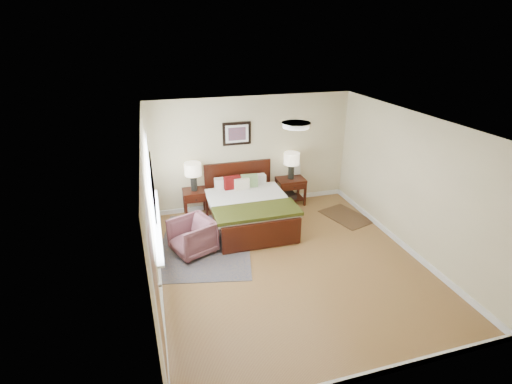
# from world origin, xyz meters

# --- Properties ---
(floor) EXTENTS (5.00, 5.00, 0.00)m
(floor) POSITION_xyz_m (0.00, 0.00, 0.00)
(floor) COLOR olive
(floor) RESTS_ON ground
(back_wall) EXTENTS (4.50, 0.04, 2.50)m
(back_wall) POSITION_xyz_m (0.00, 2.50, 1.25)
(back_wall) COLOR beige
(back_wall) RESTS_ON ground
(front_wall) EXTENTS (4.50, 0.04, 2.50)m
(front_wall) POSITION_xyz_m (0.00, -2.50, 1.25)
(front_wall) COLOR beige
(front_wall) RESTS_ON ground
(left_wall) EXTENTS (0.04, 5.00, 2.50)m
(left_wall) POSITION_xyz_m (-2.25, 0.00, 1.25)
(left_wall) COLOR beige
(left_wall) RESTS_ON ground
(right_wall) EXTENTS (0.04, 5.00, 2.50)m
(right_wall) POSITION_xyz_m (2.25, 0.00, 1.25)
(right_wall) COLOR beige
(right_wall) RESTS_ON ground
(ceiling) EXTENTS (4.50, 5.00, 0.02)m
(ceiling) POSITION_xyz_m (0.00, 0.00, 2.50)
(ceiling) COLOR white
(ceiling) RESTS_ON back_wall
(window) EXTENTS (0.11, 2.72, 1.32)m
(window) POSITION_xyz_m (-2.20, 0.70, 1.38)
(window) COLOR silver
(window) RESTS_ON left_wall
(door) EXTENTS (0.06, 1.00, 2.18)m
(door) POSITION_xyz_m (-2.23, -1.75, 1.07)
(door) COLOR silver
(door) RESTS_ON ground
(ceil_fixture) EXTENTS (0.44, 0.44, 0.08)m
(ceil_fixture) POSITION_xyz_m (0.00, 0.00, 2.47)
(ceil_fixture) COLOR white
(ceil_fixture) RESTS_ON ceiling
(bed) EXTENTS (1.64, 1.97, 1.06)m
(bed) POSITION_xyz_m (-0.35, 1.53, 0.49)
(bed) COLOR #381408
(bed) RESTS_ON ground
(wall_art) EXTENTS (0.62, 0.05, 0.50)m
(wall_art) POSITION_xyz_m (-0.35, 2.47, 1.72)
(wall_art) COLOR black
(wall_art) RESTS_ON back_wall
(nightstand_left) EXTENTS (0.50, 0.45, 0.60)m
(nightstand_left) POSITION_xyz_m (-1.36, 2.25, 0.47)
(nightstand_left) COLOR #381408
(nightstand_left) RESTS_ON ground
(nightstand_right) EXTENTS (0.63, 0.47, 0.63)m
(nightstand_right) POSITION_xyz_m (0.85, 2.26, 0.39)
(nightstand_right) COLOR #381408
(nightstand_right) RESTS_ON ground
(lamp_left) EXTENTS (0.35, 0.35, 0.61)m
(lamp_left) POSITION_xyz_m (-1.36, 2.27, 1.03)
(lamp_left) COLOR black
(lamp_left) RESTS_ON nightstand_left
(lamp_right) EXTENTS (0.35, 0.35, 0.61)m
(lamp_right) POSITION_xyz_m (0.85, 2.27, 1.06)
(lamp_right) COLOR black
(lamp_right) RESTS_ON nightstand_right
(armchair) EXTENTS (0.93, 0.92, 0.65)m
(armchair) POSITION_xyz_m (-1.60, 0.80, 0.33)
(armchair) COLOR brown
(armchair) RESTS_ON ground
(rug_persian) EXTENTS (2.14, 2.67, 0.01)m
(rug_persian) POSITION_xyz_m (-1.35, 1.00, 0.01)
(rug_persian) COLOR #0D1B43
(rug_persian) RESTS_ON ground
(rug_navy) EXTENTS (0.98, 1.22, 0.01)m
(rug_navy) POSITION_xyz_m (1.80, 1.29, 0.01)
(rug_navy) COLOR black
(rug_navy) RESTS_ON ground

